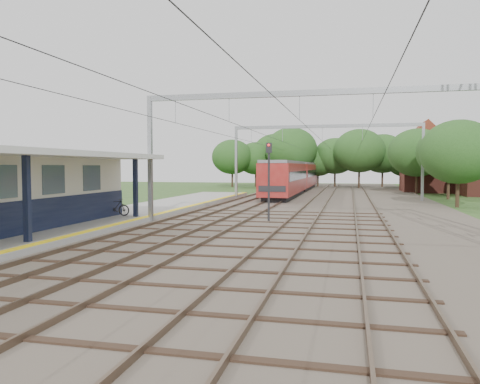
# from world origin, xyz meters

# --- Properties ---
(ground) EXTENTS (160.00, 160.00, 0.00)m
(ground) POSITION_xyz_m (0.00, 0.00, 0.00)
(ground) COLOR #2D4C1E
(ground) RESTS_ON ground
(ballast_bed) EXTENTS (18.00, 90.00, 0.10)m
(ballast_bed) POSITION_xyz_m (4.00, 30.00, 0.05)
(ballast_bed) COLOR #473D33
(ballast_bed) RESTS_ON ground
(platform) EXTENTS (5.00, 52.00, 0.35)m
(platform) POSITION_xyz_m (-7.50, 14.00, 0.17)
(platform) COLOR gray
(platform) RESTS_ON ground
(yellow_stripe) EXTENTS (0.45, 52.00, 0.01)m
(yellow_stripe) POSITION_xyz_m (-5.25, 14.00, 0.35)
(yellow_stripe) COLOR yellow
(yellow_stripe) RESTS_ON platform
(rail_tracks) EXTENTS (11.80, 88.00, 0.15)m
(rail_tracks) POSITION_xyz_m (1.50, 30.00, 0.18)
(rail_tracks) COLOR brown
(rail_tracks) RESTS_ON ballast_bed
(catenary_system) EXTENTS (17.22, 88.00, 7.00)m
(catenary_system) POSITION_xyz_m (3.39, 25.28, 5.51)
(catenary_system) COLOR gray
(catenary_system) RESTS_ON ground
(tree_band) EXTENTS (31.72, 30.88, 8.82)m
(tree_band) POSITION_xyz_m (3.84, 57.12, 4.92)
(tree_band) COLOR #382619
(tree_band) RESTS_ON ground
(house_far) EXTENTS (8.00, 6.12, 8.66)m
(house_far) POSITION_xyz_m (16.00, 52.00, 3.23)
(house_far) COLOR brown
(house_far) RESTS_ON ground
(bicycle) EXTENTS (1.69, 0.53, 1.01)m
(bicycle) POSITION_xyz_m (-7.14, 15.00, 0.85)
(bicycle) COLOR black
(bicycle) RESTS_ON platform
(train) EXTENTS (2.72, 33.82, 3.58)m
(train) POSITION_xyz_m (-0.50, 45.96, 2.01)
(train) COLOR black
(train) RESTS_ON ballast_bed
(signal_post) EXTENTS (0.35, 0.32, 4.45)m
(signal_post) POSITION_xyz_m (1.35, 16.64, 2.83)
(signal_post) COLOR black
(signal_post) RESTS_ON ground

